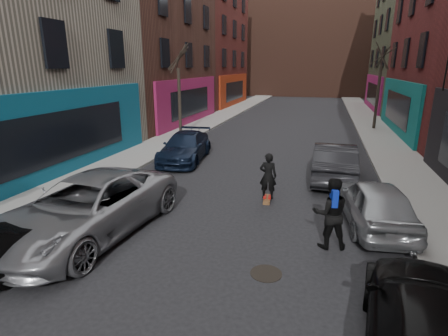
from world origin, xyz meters
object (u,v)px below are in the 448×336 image
Objects in this scene: tree_right_far at (380,79)px; parked_right_far at (375,203)px; tree_left_far at (179,83)px; skateboard at (267,199)px; pedestrian at (330,213)px; parked_right_end at (334,161)px; parked_left_far at (88,207)px; skateboarder at (268,176)px; parked_left_end at (185,147)px; manhole at (266,273)px.

tree_right_far reaches higher than parked_right_far.
tree_right_far is at bearing 25.82° from tree_left_far.
skateboard is 3.45m from pedestrian.
tree_right_far is at bearing -102.96° from parked_right_end.
pedestrian is at bearing 45.25° from parked_right_far.
skateboarder reaches higher than parked_left_far.
skateboarder is (4.23, 3.74, 0.09)m from parked_left_far.
tree_left_far is 12.40m from skateboarder.
parked_left_end is (-9.83, -11.55, -2.87)m from tree_right_far.
parked_left_far is at bearing -93.47° from parked_left_end.
pedestrian reaches higher than skateboard.
manhole is (4.90, -0.59, -0.78)m from parked_left_far.
parked_left_end is at bearing 98.13° from parked_left_far.
tree_right_far is at bearing -112.58° from pedestrian.
tree_right_far is 8.50× the size of skateboard.
parked_right_far is at bearing -139.62° from pedestrian.
skateboard reaches higher than manhole.
parked_left_far is 3.62× the size of skateboarder.
parked_left_end is at bearing -46.32° from skateboarder.
parked_left_far is (3.00, -13.49, -2.59)m from tree_left_far.
manhole is at bearing 94.50° from skateboarder.
skateboard is (-5.17, -15.76, -3.48)m from tree_right_far.
tree_left_far is 8.12× the size of skateboard.
tree_right_far is 1.70× the size of parked_right_far.
parked_left_end is at bearing -9.27° from parked_right_end.
tree_right_far reaches higher than skateboard.
tree_right_far is at bearing -112.43° from skateboarder.
parked_right_far is (-1.97, -16.81, -2.85)m from tree_right_far.
pedestrian is (1.97, -2.70, 0.03)m from skateboarder.
tree_right_far is (12.40, 6.00, 0.15)m from tree_left_far.
parked_left_far is at bearing 47.01° from parked_right_end.
parked_left_end is at bearing -130.41° from tree_right_far.
skateboarder is at bearing -53.47° from tree_left_far.
parked_right_end is at bearing -104.73° from pedestrian.
skateboarder is at bearing 46.45° from parked_left_far.
parked_right_end is at bearing -103.28° from tree_right_far.
parked_right_far is 5.72× the size of manhole.
skateboarder is at bearing 54.93° from parked_right_end.
manhole is at bearing -102.63° from tree_right_far.
pedestrian is (-3.20, -18.46, -2.61)m from tree_right_far.
parked_right_end is 5.69× the size of skateboard.
skateboard is at bearing -108.16° from tree_right_far.
parked_right_far is 5.00× the size of skateboard.
parked_right_end is 2.90× the size of skateboarder.
parked_left_end is 6.31m from skateboard.
parked_right_end is at bearing -16.19° from parked_left_end.
parked_right_end is (6.40, 6.79, -0.04)m from parked_left_far.
parked_left_far is 7.90m from parked_right_far.
skateboarder is at bearing 98.78° from manhole.
skateboard is at bearing 180.00° from skateboarder.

